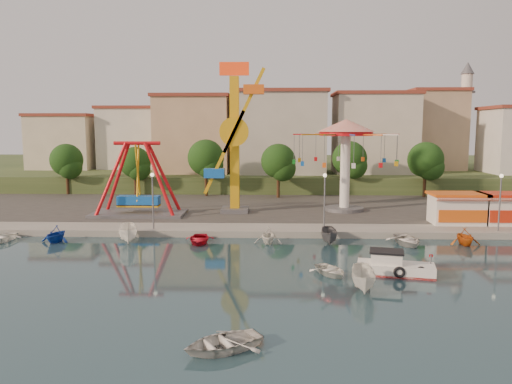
{
  "coord_description": "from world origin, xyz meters",
  "views": [
    {
      "loc": [
        3.09,
        -32.77,
        10.06
      ],
      "look_at": [
        1.62,
        14.0,
        4.0
      ],
      "focal_mm": 35.0,
      "sensor_mm": 36.0,
      "label": 1
    }
  ],
  "objects_px": {
    "wave_swinger": "(346,144)",
    "rowboat_a": "(331,270)",
    "kamikaze_tower": "(237,141)",
    "skiff": "(364,279)",
    "pirate_ship_ride": "(138,180)",
    "cabin_motorboat": "(394,268)"
  },
  "relations": [
    {
      "from": "wave_swinger",
      "to": "rowboat_a",
      "type": "bearing_deg",
      "value": -100.37
    },
    {
      "from": "kamikaze_tower",
      "to": "skiff",
      "type": "relative_size",
      "value": 4.31
    },
    {
      "from": "wave_swinger",
      "to": "pirate_ship_ride",
      "type": "bearing_deg",
      "value": -171.24
    },
    {
      "from": "wave_swinger",
      "to": "skiff",
      "type": "distance_m",
      "value": 27.77
    },
    {
      "from": "cabin_motorboat",
      "to": "rowboat_a",
      "type": "relative_size",
      "value": 1.76
    },
    {
      "from": "pirate_ship_ride",
      "to": "skiff",
      "type": "xyz_separation_m",
      "value": [
        20.18,
        -23.12,
        -3.65
      ]
    },
    {
      "from": "pirate_ship_ride",
      "to": "skiff",
      "type": "distance_m",
      "value": 30.9
    },
    {
      "from": "cabin_motorboat",
      "to": "pirate_ship_ride",
      "type": "bearing_deg",
      "value": 151.97
    },
    {
      "from": "kamikaze_tower",
      "to": "wave_swinger",
      "type": "distance_m",
      "value": 12.33
    },
    {
      "from": "cabin_motorboat",
      "to": "rowboat_a",
      "type": "bearing_deg",
      "value": -164.22
    },
    {
      "from": "rowboat_a",
      "to": "kamikaze_tower",
      "type": "bearing_deg",
      "value": 85.02
    },
    {
      "from": "kamikaze_tower",
      "to": "skiff",
      "type": "height_order",
      "value": "kamikaze_tower"
    },
    {
      "from": "kamikaze_tower",
      "to": "skiff",
      "type": "xyz_separation_m",
      "value": [
        9.61,
        -24.98,
        -7.82
      ]
    },
    {
      "from": "pirate_ship_ride",
      "to": "kamikaze_tower",
      "type": "xyz_separation_m",
      "value": [
        10.57,
        1.86,
        4.17
      ]
    },
    {
      "from": "rowboat_a",
      "to": "wave_swinger",
      "type": "bearing_deg",
      "value": 54.48
    },
    {
      "from": "kamikaze_tower",
      "to": "cabin_motorboat",
      "type": "distance_m",
      "value": 25.97
    },
    {
      "from": "wave_swinger",
      "to": "rowboat_a",
      "type": "xyz_separation_m",
      "value": [
        -4.26,
        -23.29,
        -7.87
      ]
    },
    {
      "from": "rowboat_a",
      "to": "skiff",
      "type": "bearing_deg",
      "value": -88.68
    },
    {
      "from": "pirate_ship_ride",
      "to": "wave_swinger",
      "type": "bearing_deg",
      "value": 8.76
    },
    {
      "from": "pirate_ship_ride",
      "to": "kamikaze_tower",
      "type": "bearing_deg",
      "value": 10.0
    },
    {
      "from": "pirate_ship_ride",
      "to": "rowboat_a",
      "type": "xyz_separation_m",
      "value": [
        18.52,
        -19.78,
        -4.07
      ]
    },
    {
      "from": "wave_swinger",
      "to": "cabin_motorboat",
      "type": "distance_m",
      "value": 24.3
    }
  ]
}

